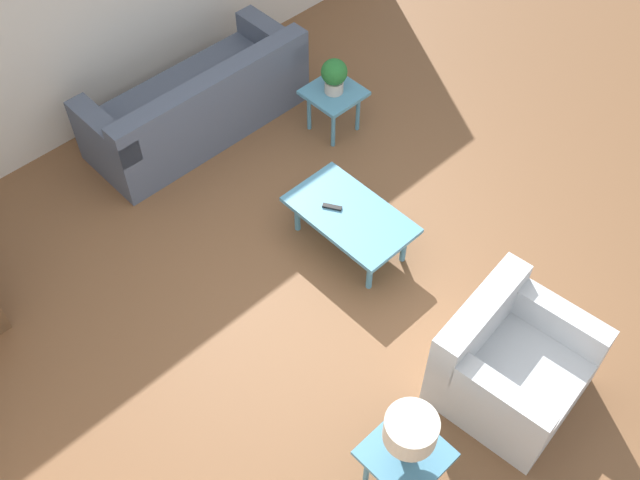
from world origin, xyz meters
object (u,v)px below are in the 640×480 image
object	(u,v)px
sofa	(199,105)
side_table_lamp	(405,458)
armchair	(508,364)
side_table_plant	(334,97)
coffee_table	(350,217)
table_lamp	(410,431)
potted_plant	(334,75)

from	to	relation	value
sofa	side_table_lamp	bearing A→B (deg)	72.11
armchair	side_table_lamp	size ratio (longest dim) A/B	2.12
side_table_plant	coffee_table	bearing A→B (deg)	141.00
armchair	side_table_plant	xyz separation A→B (m)	(2.85, -1.06, 0.07)
sofa	side_table_plant	world-z (taller)	sofa
coffee_table	side_table_plant	xyz separation A→B (m)	(1.12, -0.91, 0.04)
side_table_lamp	table_lamp	size ratio (longest dim) A/B	1.12
side_table_lamp	sofa	bearing A→B (deg)	-18.04
table_lamp	potted_plant	bearing A→B (deg)	-37.01
potted_plant	table_lamp	world-z (taller)	table_lamp
sofa	potted_plant	size ratio (longest dim) A/B	6.18
armchair	side_table_plant	world-z (taller)	armchair
sofa	armchair	bearing A→B (deg)	88.10
side_table_lamp	table_lamp	bearing A→B (deg)	-36.87
armchair	potted_plant	size ratio (longest dim) A/B	3.01
coffee_table	side_table_lamp	bearing A→B (deg)	144.37
side_table_plant	potted_plant	xyz separation A→B (m)	(-0.00, 0.00, 0.26)
coffee_table	table_lamp	world-z (taller)	table_lamp
potted_plant	table_lamp	distance (m)	3.53
sofa	potted_plant	world-z (taller)	potted_plant
armchair	table_lamp	bearing A→B (deg)	172.39
side_table_plant	side_table_lamp	distance (m)	3.53
armchair	side_table_lamp	world-z (taller)	armchair
armchair	table_lamp	world-z (taller)	table_lamp
sofa	side_table_plant	xyz separation A→B (m)	(-0.88, -0.92, 0.08)
coffee_table	table_lamp	xyz separation A→B (m)	(-1.70, 1.22, 0.43)
armchair	side_table_plant	bearing A→B (deg)	63.52
sofa	coffee_table	bearing A→B (deg)	90.52
coffee_table	side_table_plant	world-z (taller)	side_table_plant
potted_plant	coffee_table	bearing A→B (deg)	141.00
side_table_lamp	potted_plant	distance (m)	3.54
armchair	side_table_lamp	bearing A→B (deg)	172.39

